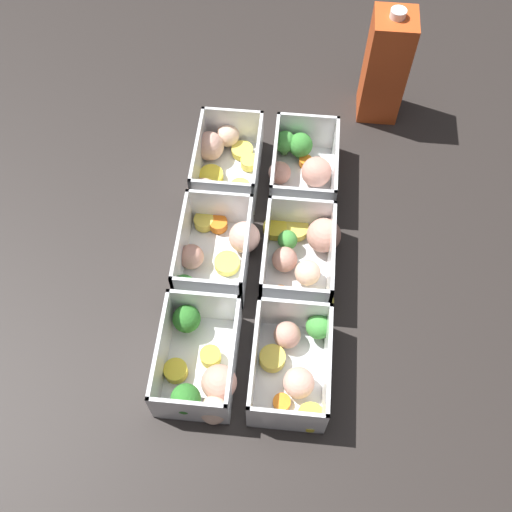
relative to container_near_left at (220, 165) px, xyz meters
name	(u,v)px	position (x,y,z in m)	size (l,w,h in m)	color
ground_plane	(256,265)	(0.16, 0.07, -0.03)	(4.00, 4.00, 0.00)	#282321
container_near_left	(220,165)	(0.00, 0.00, 0.00)	(0.18, 0.12, 0.07)	white
container_near_center	(216,252)	(0.16, 0.01, 0.00)	(0.16, 0.13, 0.07)	white
container_near_right	(200,367)	(0.34, 0.02, 0.00)	(0.16, 0.11, 0.07)	white
container_far_left	(302,165)	(-0.01, 0.13, 0.00)	(0.15, 0.11, 0.07)	white
container_far_center	(303,253)	(0.15, 0.14, 0.00)	(0.17, 0.13, 0.07)	white
container_far_right	(294,363)	(0.32, 0.14, 0.00)	(0.15, 0.10, 0.07)	white
juice_carton	(385,67)	(-0.17, 0.25, 0.07)	(0.07, 0.07, 0.20)	#D14C1E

